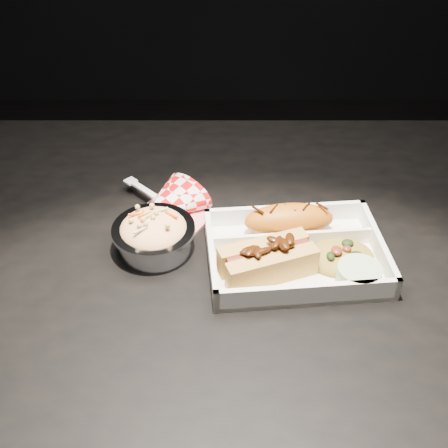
{
  "coord_description": "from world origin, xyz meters",
  "views": [
    {
      "loc": [
        -0.03,
        -0.63,
        1.31
      ],
      "look_at": [
        -0.03,
        -0.01,
        0.81
      ],
      "focal_mm": 45.0,
      "sensor_mm": 36.0,
      "label": 1
    }
  ],
  "objects": [
    {
      "name": "hotdog",
      "position": [
        0.03,
        -0.06,
        0.78
      ],
      "size": [
        0.14,
        0.1,
        0.06
      ],
      "rotation": [
        0.0,
        0.0,
        0.35
      ],
      "color": "gold",
      "rests_on": "food_tray"
    },
    {
      "name": "cupcake_liner",
      "position": [
        0.15,
        -0.08,
        0.77
      ],
      "size": [
        0.06,
        0.06,
        0.03
      ],
      "primitive_type": "cylinder",
      "color": "#AFC897",
      "rests_on": "food_tray"
    },
    {
      "name": "food_tray",
      "position": [
        0.07,
        -0.03,
        0.76
      ],
      "size": [
        0.27,
        0.2,
        0.04
      ],
      "rotation": [
        0.0,
        0.0,
        0.09
      ],
      "color": "white",
      "rests_on": "dining_table"
    },
    {
      "name": "fried_rice_mound",
      "position": [
        0.14,
        -0.03,
        0.77
      ],
      "size": [
        0.1,
        0.09,
        0.03
      ],
      "primitive_type": "ellipsoid",
      "rotation": [
        0.0,
        0.0,
        0.09
      ],
      "color": "#AA8A31",
      "rests_on": "food_tray"
    },
    {
      "name": "fried_pastry",
      "position": [
        0.07,
        0.03,
        0.78
      ],
      "size": [
        0.14,
        0.07,
        0.05
      ],
      "primitive_type": "ellipsoid",
      "rotation": [
        0.0,
        0.0,
        0.09
      ],
      "color": "#C36413",
      "rests_on": "food_tray"
    },
    {
      "name": "foil_coleslaw_cup",
      "position": [
        -0.13,
        0.0,
        0.78
      ],
      "size": [
        0.12,
        0.12,
        0.07
      ],
      "color": "silver",
      "rests_on": "dining_table"
    },
    {
      "name": "dining_table",
      "position": [
        0.0,
        0.0,
        0.66
      ],
      "size": [
        1.2,
        0.8,
        0.75
      ],
      "color": "black",
      "rests_on": "ground"
    },
    {
      "name": "napkin_fork",
      "position": [
        -0.12,
        0.09,
        0.77
      ],
      "size": [
        0.16,
        0.15,
        0.1
      ],
      "rotation": [
        0.0,
        0.0,
        -0.78
      ],
      "color": "red",
      "rests_on": "dining_table"
    }
  ]
}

